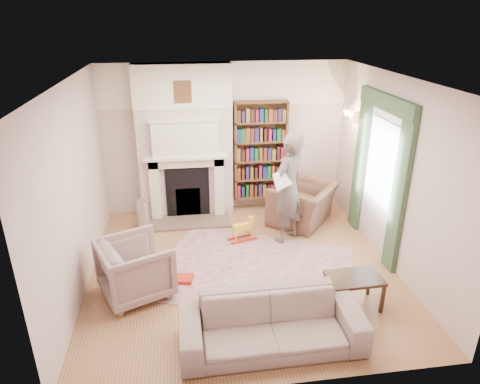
{
  "coord_description": "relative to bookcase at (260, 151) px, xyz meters",
  "views": [
    {
      "loc": [
        -0.81,
        -5.49,
        3.6
      ],
      "look_at": [
        0.0,
        0.25,
        1.15
      ],
      "focal_mm": 32.0,
      "sensor_mm": 36.0,
      "label": 1
    }
  ],
  "objects": [
    {
      "name": "floor",
      "position": [
        -0.65,
        -2.12,
        -1.18
      ],
      "size": [
        4.5,
        4.5,
        0.0
      ],
      "primitive_type": "plane",
      "color": "brown",
      "rests_on": "ground"
    },
    {
      "name": "ceiling",
      "position": [
        -0.65,
        -2.12,
        1.62
      ],
      "size": [
        4.5,
        4.5,
        0.0
      ],
      "primitive_type": "plane",
      "rotation": [
        3.14,
        0.0,
        0.0
      ],
      "color": "white",
      "rests_on": "wall_back"
    },
    {
      "name": "wall_back",
      "position": [
        -0.65,
        0.13,
        0.22
      ],
      "size": [
        4.5,
        0.0,
        4.5
      ],
      "primitive_type": "plane",
      "rotation": [
        1.57,
        0.0,
        0.0
      ],
      "color": "beige",
      "rests_on": "floor"
    },
    {
      "name": "wall_front",
      "position": [
        -0.65,
        -4.37,
        0.22
      ],
      "size": [
        4.5,
        0.0,
        4.5
      ],
      "primitive_type": "plane",
      "rotation": [
        -1.57,
        0.0,
        0.0
      ],
      "color": "beige",
      "rests_on": "floor"
    },
    {
      "name": "wall_left",
      "position": [
        -2.9,
        -2.12,
        0.22
      ],
      "size": [
        0.0,
        4.5,
        4.5
      ],
      "primitive_type": "plane",
      "rotation": [
        1.57,
        0.0,
        1.57
      ],
      "color": "beige",
      "rests_on": "floor"
    },
    {
      "name": "wall_right",
      "position": [
        1.6,
        -2.12,
        0.22
      ],
      "size": [
        0.0,
        4.5,
        4.5
      ],
      "primitive_type": "plane",
      "rotation": [
        1.57,
        0.0,
        -1.57
      ],
      "color": "beige",
      "rests_on": "floor"
    },
    {
      "name": "fireplace",
      "position": [
        -1.4,
        -0.07,
        0.21
      ],
      "size": [
        1.7,
        0.58,
        2.8
      ],
      "color": "beige",
      "rests_on": "floor"
    },
    {
      "name": "bookcase",
      "position": [
        0.0,
        0.0,
        0.0
      ],
      "size": [
        1.0,
        0.24,
        1.85
      ],
      "primitive_type": "cube",
      "color": "brown",
      "rests_on": "floor"
    },
    {
      "name": "window",
      "position": [
        1.58,
        -1.72,
        0.27
      ],
      "size": [
        0.02,
        0.9,
        1.3
      ],
      "primitive_type": "cube",
      "color": "silver",
      "rests_on": "wall_right"
    },
    {
      "name": "curtain_left",
      "position": [
        1.55,
        -2.42,
        0.02
      ],
      "size": [
        0.07,
        0.32,
        2.4
      ],
      "primitive_type": "cube",
      "color": "#2B412A",
      "rests_on": "floor"
    },
    {
      "name": "curtain_right",
      "position": [
        1.55,
        -1.02,
        0.02
      ],
      "size": [
        0.07,
        0.32,
        2.4
      ],
      "primitive_type": "cube",
      "color": "#2B412A",
      "rests_on": "floor"
    },
    {
      "name": "pelmet",
      "position": [
        1.54,
        -1.72,
        1.2
      ],
      "size": [
        0.09,
        1.7,
        0.24
      ],
      "primitive_type": "cube",
      "color": "#2B412A",
      "rests_on": "wall_right"
    },
    {
      "name": "wall_sconce",
      "position": [
        1.38,
        -0.62,
        0.72
      ],
      "size": [
        0.2,
        0.24,
        0.24
      ],
      "primitive_type": null,
      "color": "gold",
      "rests_on": "wall_right"
    },
    {
      "name": "rug",
      "position": [
        -0.51,
        -2.23,
        -1.17
      ],
      "size": [
        3.49,
        3.17,
        0.01
      ],
      "primitive_type": "cube",
      "rotation": [
        0.0,
        0.0,
        -0.43
      ],
      "color": "#BFA591",
      "rests_on": "floor"
    },
    {
      "name": "armchair_reading",
      "position": [
        0.67,
        -0.74,
        -0.81
      ],
      "size": [
        1.49,
        1.5,
        0.74
      ],
      "primitive_type": "imported",
      "rotation": [
        0.0,
        0.0,
        4.02
      ],
      "color": "#492E27",
      "rests_on": "floor"
    },
    {
      "name": "armchair_left",
      "position": [
        -2.17,
        -2.55,
        -0.77
      ],
      "size": [
        1.16,
        1.15,
        0.81
      ],
      "primitive_type": "imported",
      "rotation": [
        0.0,
        0.0,
        1.98
      ],
      "color": "#A09184",
      "rests_on": "floor"
    },
    {
      "name": "sofa",
      "position": [
        -0.56,
        -3.78,
        -0.87
      ],
      "size": [
        2.11,
        0.83,
        0.61
      ],
      "primitive_type": "imported",
      "rotation": [
        0.0,
        0.0,
        0.01
      ],
      "color": "#A19685",
      "rests_on": "floor"
    },
    {
      "name": "man_reading",
      "position": [
        0.22,
        -1.34,
        -0.24
      ],
      "size": [
        0.81,
        0.78,
        1.87
      ],
      "primitive_type": "imported",
      "rotation": [
        0.0,
        0.0,
        3.85
      ],
      "color": "#544A43",
      "rests_on": "floor"
    },
    {
      "name": "newspaper",
      "position": [
        0.07,
        -1.54,
        0.01
      ],
      "size": [
        0.37,
        0.34,
        0.26
      ],
      "primitive_type": "cube",
      "rotation": [
        -0.35,
        0.0,
        0.71
      ],
      "color": "silver",
      "rests_on": "man_reading"
    },
    {
      "name": "coffee_table",
      "position": [
        0.65,
        -3.22,
        -0.95
      ],
      "size": [
        0.71,
        0.47,
        0.45
      ],
      "primitive_type": null,
      "rotation": [
        0.0,
        0.0,
        0.03
      ],
      "color": "#331C12",
      "rests_on": "floor"
    },
    {
      "name": "paraffin_heater",
      "position": [
        -2.19,
        -0.61,
        -0.9
      ],
      "size": [
        0.25,
        0.25,
        0.55
      ],
      "primitive_type": "cylinder",
      "rotation": [
        0.0,
        0.0,
        0.03
      ],
      "color": "#B6B9BF",
      "rests_on": "floor"
    },
    {
      "name": "rocking_horse",
      "position": [
        -0.53,
        -1.28,
        -0.97
      ],
      "size": [
        0.51,
        0.32,
        0.42
      ],
      "primitive_type": null,
      "rotation": [
        0.0,
        0.0,
        0.29
      ],
      "color": "yellow",
      "rests_on": "rug"
    },
    {
      "name": "board_game",
      "position": [
        -0.78,
        -2.62,
        -1.15
      ],
      "size": [
        0.37,
        0.37,
        0.03
      ],
      "primitive_type": "cube",
      "rotation": [
        0.0,
        0.0,
        -0.15
      ],
      "color": "#E8E852",
      "rests_on": "rug"
    },
    {
      "name": "game_box_lid",
      "position": [
        -1.58,
        -2.34,
        -1.14
      ],
      "size": [
        0.37,
        0.28,
        0.06
      ],
      "primitive_type": "cube",
      "rotation": [
        0.0,
        0.0,
        -0.19
      ],
      "color": "red",
      "rests_on": "rug"
    },
    {
      "name": "comic_annuals",
      "position": [
        -0.4,
        -2.67,
        -1.16
      ],
      "size": [
        0.81,
        0.28,
        0.02
      ],
      "color": "red",
      "rests_on": "rug"
    }
  ]
}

